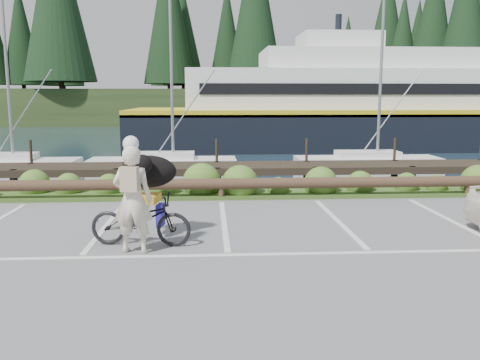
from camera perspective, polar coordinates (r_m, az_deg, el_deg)
The scene contains 7 objects.
ground at distance 9.57m, azimuth -1.44°, elevation -7.71°, with size 72.00×72.00×0.00m, color slate.
harbor_backdrop at distance 87.66m, azimuth -3.01°, elevation 7.41°, with size 170.00×160.00×30.00m.
vegetation_strip at distance 14.71m, azimuth -2.17°, elevation -1.50°, with size 34.00×1.60×0.10m, color #3D5B21.
log_rail at distance 14.03m, azimuth -2.11°, elevation -2.23°, with size 32.00×0.30×0.60m, color #443021, non-canonical shape.
bicycle at distance 9.83m, azimuth -11.09°, elevation -4.37°, with size 0.67×1.93×1.01m, color black.
cyclist at distance 9.31m, azimuth -11.95°, elevation -2.15°, with size 0.72×0.47×1.97m, color beige.
dog at distance 10.26m, azimuth -10.27°, elevation 0.95°, with size 1.12×0.55×0.65m, color black.
Camera 1 is at (-0.31, -9.15, 2.79)m, focal length 38.00 mm.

